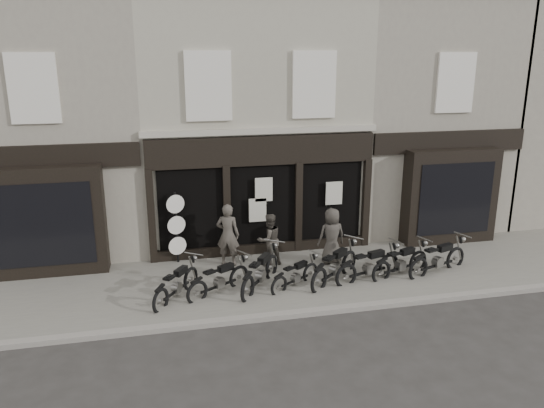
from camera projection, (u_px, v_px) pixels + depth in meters
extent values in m
plane|color=#2D2B28|center=(285.00, 295.00, 14.41)|extent=(90.00, 90.00, 0.00)
cube|color=slate|center=(277.00, 279.00, 15.24)|extent=(30.00, 4.20, 0.12)
cube|color=gray|center=(297.00, 314.00, 13.22)|extent=(30.00, 0.25, 0.13)
cube|color=#A6A18E|center=(245.00, 118.00, 18.91)|extent=(7.20, 6.00, 8.20)
cube|color=black|center=(263.00, 151.00, 16.20)|extent=(7.10, 0.18, 0.90)
cube|color=black|center=(263.00, 211.00, 16.79)|extent=(6.50, 0.10, 2.95)
cube|color=black|center=(263.00, 250.00, 17.08)|extent=(7.10, 0.20, 0.44)
cube|color=#B1A999|center=(262.00, 131.00, 16.06)|extent=(7.30, 0.22, 0.18)
cube|color=silver|center=(208.00, 86.00, 15.35)|extent=(1.35, 0.12, 2.00)
cube|color=black|center=(208.00, 86.00, 15.38)|extent=(1.05, 0.06, 1.70)
cube|color=silver|center=(314.00, 85.00, 16.02)|extent=(1.35, 0.12, 2.00)
cube|color=black|center=(314.00, 85.00, 16.05)|extent=(1.05, 0.06, 1.70)
cube|color=black|center=(151.00, 217.00, 15.98)|extent=(0.22, 0.22, 3.00)
cube|color=black|center=(227.00, 213.00, 16.46)|extent=(0.22, 0.22, 3.00)
cube|color=black|center=(298.00, 208.00, 16.94)|extent=(0.22, 0.22, 3.00)
cube|color=black|center=(366.00, 204.00, 17.43)|extent=(0.22, 0.22, 3.00)
cube|color=silver|center=(264.00, 190.00, 16.42)|extent=(0.55, 0.04, 0.75)
cube|color=silver|center=(334.00, 193.00, 16.97)|extent=(0.55, 0.04, 0.75)
cube|color=silver|center=(258.00, 210.00, 16.55)|extent=(0.55, 0.04, 0.75)
cube|color=gray|center=(57.00, 123.00, 17.58)|extent=(5.50, 6.00, 8.20)
cube|color=black|center=(47.00, 222.00, 15.10)|extent=(3.20, 0.70, 3.20)
cube|color=black|center=(45.00, 225.00, 14.77)|extent=(2.60, 0.06, 2.40)
cube|color=black|center=(41.00, 158.00, 14.88)|extent=(5.40, 0.16, 0.70)
cube|color=silver|center=(33.00, 89.00, 14.37)|extent=(1.30, 0.10, 1.90)
cube|color=black|center=(33.00, 88.00, 14.39)|extent=(1.00, 0.06, 1.60)
cube|color=gray|center=(409.00, 113.00, 20.24)|extent=(5.50, 6.00, 8.20)
cube|color=black|center=(450.00, 196.00, 17.76)|extent=(3.20, 0.70, 3.20)
cube|color=black|center=(456.00, 199.00, 17.43)|extent=(2.60, 0.06, 2.40)
cube|color=black|center=(450.00, 141.00, 17.54)|extent=(5.40, 0.16, 0.70)
cube|color=silver|center=(455.00, 83.00, 17.03)|extent=(1.30, 0.10, 1.90)
cube|color=black|center=(455.00, 83.00, 17.05)|extent=(1.00, 0.06, 1.60)
torus|color=black|center=(191.00, 279.00, 14.59)|extent=(0.47, 0.61, 0.68)
torus|color=black|center=(161.00, 301.00, 13.30)|extent=(0.47, 0.61, 0.68)
cube|color=black|center=(176.00, 291.00, 13.96)|extent=(0.73, 1.00, 0.06)
cube|color=gray|center=(177.00, 288.00, 13.95)|extent=(0.29, 0.30, 0.26)
cube|color=black|center=(181.00, 271.00, 14.06)|extent=(0.40, 0.48, 0.17)
cube|color=black|center=(169.00, 278.00, 13.55)|extent=(0.34, 0.36, 0.06)
cylinder|color=gray|center=(194.00, 254.00, 14.61)|extent=(0.50, 0.36, 0.04)
torus|color=black|center=(239.00, 277.00, 14.73)|extent=(0.62, 0.43, 0.67)
torus|color=black|center=(197.00, 293.00, 13.76)|extent=(0.62, 0.43, 0.67)
cube|color=black|center=(219.00, 286.00, 14.26)|extent=(1.03, 0.66, 0.06)
cube|color=gray|center=(219.00, 283.00, 14.25)|extent=(0.30, 0.28, 0.26)
cube|color=black|center=(226.00, 268.00, 14.30)|extent=(0.48, 0.38, 0.17)
cube|color=black|center=(209.00, 272.00, 13.92)|extent=(0.36, 0.32, 0.06)
cylinder|color=gray|center=(244.00, 253.00, 14.69)|extent=(0.33, 0.51, 0.04)
torus|color=black|center=(271.00, 267.00, 15.29)|extent=(0.52, 0.67, 0.75)
torus|color=black|center=(248.00, 289.00, 13.87)|extent=(0.52, 0.67, 0.75)
cube|color=black|center=(260.00, 279.00, 14.59)|extent=(0.81, 1.11, 0.07)
cube|color=gray|center=(260.00, 276.00, 14.59)|extent=(0.32, 0.33, 0.29)
cube|color=black|center=(264.00, 258.00, 14.71)|extent=(0.45, 0.52, 0.19)
cube|color=black|center=(255.00, 265.00, 14.15)|extent=(0.37, 0.40, 0.07)
cylinder|color=gray|center=(275.00, 241.00, 15.31)|extent=(0.55, 0.40, 0.04)
torus|color=black|center=(310.00, 273.00, 15.09)|extent=(0.55, 0.39, 0.60)
torus|color=black|center=(279.00, 286.00, 14.22)|extent=(0.55, 0.39, 0.60)
cube|color=black|center=(295.00, 281.00, 14.67)|extent=(0.91, 0.60, 0.05)
cube|color=gray|center=(295.00, 278.00, 14.66)|extent=(0.26, 0.25, 0.23)
cube|color=black|center=(301.00, 265.00, 14.71)|extent=(0.42, 0.34, 0.15)
cube|color=black|center=(289.00, 269.00, 14.37)|extent=(0.32, 0.29, 0.05)
cylinder|color=gray|center=(315.00, 252.00, 15.06)|extent=(0.30, 0.45, 0.03)
torus|color=black|center=(349.00, 263.00, 15.61)|extent=(0.65, 0.57, 0.76)
torus|color=black|center=(319.00, 281.00, 14.37)|extent=(0.65, 0.57, 0.76)
cube|color=black|center=(334.00, 273.00, 15.00)|extent=(1.05, 0.90, 0.07)
cube|color=gray|center=(335.00, 270.00, 14.99)|extent=(0.33, 0.33, 0.29)
cube|color=black|center=(340.00, 253.00, 15.08)|extent=(0.52, 0.48, 0.19)
cube|color=black|center=(329.00, 258.00, 14.59)|extent=(0.40, 0.39, 0.07)
cylinder|color=gray|center=(354.00, 237.00, 15.59)|extent=(0.45, 0.52, 0.04)
torus|color=black|center=(388.00, 265.00, 15.47)|extent=(0.72, 0.31, 0.73)
torus|color=black|center=(346.00, 276.00, 14.72)|extent=(0.72, 0.31, 0.73)
cube|color=black|center=(368.00, 272.00, 15.10)|extent=(1.23, 0.43, 0.06)
cube|color=gray|center=(368.00, 269.00, 15.09)|extent=(0.30, 0.26, 0.28)
cube|color=black|center=(376.00, 254.00, 15.10)|extent=(0.53, 0.32, 0.18)
cube|color=black|center=(360.00, 257.00, 14.80)|extent=(0.37, 0.30, 0.06)
cylinder|color=gray|center=(396.00, 241.00, 15.38)|extent=(0.22, 0.60, 0.04)
torus|color=black|center=(418.00, 262.00, 15.78)|extent=(0.69, 0.33, 0.70)
torus|color=black|center=(381.00, 272.00, 15.00)|extent=(0.69, 0.33, 0.70)
cube|color=black|center=(400.00, 268.00, 15.40)|extent=(1.16, 0.47, 0.06)
cube|color=gray|center=(401.00, 265.00, 15.39)|extent=(0.29, 0.26, 0.27)
cube|color=black|center=(407.00, 251.00, 15.41)|extent=(0.50, 0.33, 0.17)
cube|color=black|center=(393.00, 254.00, 15.10)|extent=(0.36, 0.30, 0.06)
cylinder|color=gray|center=(425.00, 239.00, 15.71)|extent=(0.24, 0.57, 0.04)
torus|color=black|center=(455.00, 259.00, 15.95)|extent=(0.73, 0.34, 0.74)
torus|color=black|center=(418.00, 270.00, 15.15)|extent=(0.73, 0.34, 0.74)
cube|color=black|center=(437.00, 265.00, 15.57)|extent=(1.24, 0.48, 0.07)
cube|color=gray|center=(438.00, 262.00, 15.55)|extent=(0.31, 0.27, 0.28)
cube|color=black|center=(445.00, 248.00, 15.57)|extent=(0.53, 0.34, 0.18)
cube|color=black|center=(431.00, 250.00, 15.25)|extent=(0.38, 0.31, 0.07)
cylinder|color=gray|center=(463.00, 235.00, 15.88)|extent=(0.25, 0.61, 0.04)
imported|color=#4C453E|center=(228.00, 235.00, 15.90)|extent=(0.82, 0.68, 1.91)
imported|color=#433D36|center=(269.00, 240.00, 15.91)|extent=(0.94, 0.83, 1.61)
imported|color=#3D3833|center=(332.00, 236.00, 16.06)|extent=(0.88, 0.61, 1.73)
cylinder|color=black|center=(178.00, 264.00, 16.38)|extent=(0.37, 0.37, 0.06)
cylinder|color=black|center=(177.00, 229.00, 16.07)|extent=(0.07, 0.07, 2.35)
cylinder|color=black|center=(175.00, 204.00, 15.81)|extent=(0.55, 0.22, 0.57)
cylinder|color=silver|center=(175.00, 204.00, 15.79)|extent=(0.54, 0.19, 0.57)
cylinder|color=black|center=(176.00, 225.00, 16.00)|extent=(0.55, 0.22, 0.57)
cylinder|color=silver|center=(176.00, 225.00, 15.97)|extent=(0.54, 0.19, 0.57)
cylinder|color=black|center=(178.00, 246.00, 16.18)|extent=(0.55, 0.22, 0.57)
cylinder|color=silver|center=(178.00, 246.00, 16.16)|extent=(0.54, 0.19, 0.57)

